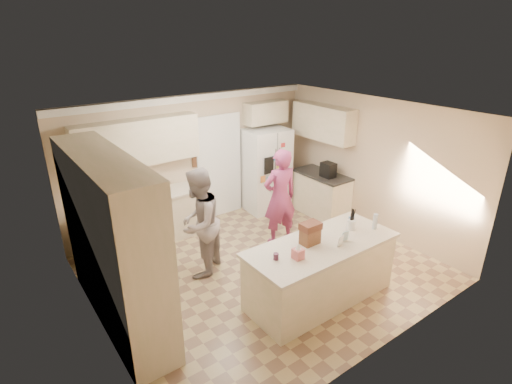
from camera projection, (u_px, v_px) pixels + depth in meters
floor at (263, 269)px, 6.69m from camera, size 5.20×4.60×0.02m
ceiling at (265, 113)px, 5.70m from camera, size 5.20×4.60×0.02m
wall_back at (194, 161)px, 7.92m from camera, size 5.20×0.02×2.60m
wall_front at (389, 262)px, 4.47m from camera, size 5.20×0.02×2.60m
wall_left at (91, 248)px, 4.77m from camera, size 0.02×4.60×2.60m
wall_right at (373, 166)px, 7.62m from camera, size 0.02×4.60×2.60m
crown_back at (191, 98)px, 7.42m from camera, size 5.20×0.08×0.12m
pantry_bank at (113, 242)px, 5.14m from camera, size 0.60×2.60×2.35m
back_base_cab at (149, 220)px, 7.39m from camera, size 2.20×0.60×0.88m
back_countertop at (147, 198)px, 7.21m from camera, size 2.24×0.63×0.04m
back_upper_cab at (138, 142)px, 6.93m from camera, size 2.20×0.35×0.80m
doorway_opening at (219, 168)px, 8.30m from camera, size 0.90×0.06×2.10m
doorway_casing at (220, 168)px, 8.27m from camera, size 1.02×0.03×2.22m
wall_frame_upper at (195, 149)px, 7.81m from camera, size 0.15×0.02×0.20m
wall_frame_lower at (196, 162)px, 7.91m from camera, size 0.15×0.02×0.20m
refrigerator at (266, 170)px, 8.61m from camera, size 0.96×0.78×1.80m
fridge_seam at (277, 175)px, 8.34m from camera, size 0.02×0.02×1.78m
fridge_dispenser at (269, 165)px, 8.12m from camera, size 0.22×0.03×0.35m
fridge_handle_l at (275, 169)px, 8.25m from camera, size 0.02×0.02×0.85m
fridge_handle_r at (279, 168)px, 8.30m from camera, size 0.02×0.02×0.85m
over_fridge_cab at (266, 112)px, 8.38m from camera, size 0.95×0.35×0.45m
right_base_cab at (321, 195)px, 8.53m from camera, size 0.60×1.20×0.88m
right_countertop at (322, 175)px, 8.35m from camera, size 0.63×1.24×0.04m
right_upper_cab at (323, 122)px, 8.17m from camera, size 0.35×1.50×0.70m
coffee_maker at (328, 170)px, 8.11m from camera, size 0.22×0.28×0.30m
island_base at (320, 272)px, 5.81m from camera, size 2.20×0.90×0.88m
island_top at (322, 245)px, 5.64m from camera, size 2.28×0.96×0.05m
utensil_crock at (351, 225)px, 5.99m from camera, size 0.13×0.13×0.15m
tissue_box at (298, 254)px, 5.23m from camera, size 0.13×0.13×0.14m
tissue_plume at (298, 246)px, 5.18m from camera, size 0.08×0.08×0.08m
dollhouse_body at (310, 236)px, 5.58m from camera, size 0.26×0.18×0.22m
dollhouse_roof at (311, 226)px, 5.52m from camera, size 0.28×0.20×0.10m
jam_jar at (276, 256)px, 5.21m from camera, size 0.07×0.07×0.09m
greeting_card_a at (341, 241)px, 5.53m from camera, size 0.12×0.06×0.16m
greeting_card_b at (345, 236)px, 5.65m from camera, size 0.12×0.05×0.16m
water_bottle at (375, 222)px, 5.99m from camera, size 0.07×0.07×0.24m
shaker_salt at (350, 219)px, 6.22m from camera, size 0.05×0.05×0.09m
shaker_pepper at (353, 218)px, 6.26m from camera, size 0.05×0.05×0.09m
teen_boy at (199, 223)px, 6.27m from camera, size 1.10×1.07×1.79m
teen_girl at (280, 197)px, 7.20m from camera, size 0.72×0.53×1.81m
fridge_magnets at (277, 175)px, 8.34m from camera, size 0.76×0.02×1.44m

